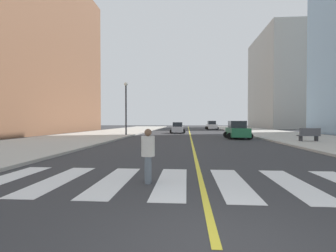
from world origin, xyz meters
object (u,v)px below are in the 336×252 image
at_px(pedestrian_crossing, 148,153).
at_px(street_lamp, 126,103).
at_px(park_bench, 309,135).
at_px(car_silver_nearest, 178,128).
at_px(car_white_third, 212,126).
at_px(car_green_second, 237,130).

xyz_separation_m(pedestrian_crossing, street_lamp, (-6.56, 23.86, 3.22)).
relative_size(park_bench, pedestrian_crossing, 1.13).
distance_m(car_silver_nearest, car_white_third, 18.94).
bearing_deg(park_bench, street_lamp, 59.38).
relative_size(car_silver_nearest, car_green_second, 0.90).
distance_m(pedestrian_crossing, street_lamp, 24.95).
height_order(car_white_third, park_bench, car_white_third).
bearing_deg(street_lamp, car_green_second, -16.99).
bearing_deg(car_white_third, pedestrian_crossing, 80.65).
bearing_deg(park_bench, car_green_second, 41.62).
xyz_separation_m(car_green_second, pedestrian_crossing, (-6.56, -19.85, 0.01)).
xyz_separation_m(car_green_second, park_bench, (5.11, -4.90, -0.20)).
xyz_separation_m(car_white_third, street_lamp, (-13.24, -25.12, 3.22)).
relative_size(car_silver_nearest, park_bench, 2.08).
height_order(car_green_second, car_white_third, car_white_third).
distance_m(car_white_third, street_lamp, 28.57).
bearing_deg(car_green_second, pedestrian_crossing, 72.14).
relative_size(car_white_third, pedestrian_crossing, 2.69).
bearing_deg(park_bench, car_white_third, 3.75).
xyz_separation_m(car_silver_nearest, park_bench, (11.93, -16.40, -0.11)).
relative_size(car_white_third, street_lamp, 0.66).
distance_m(car_silver_nearest, car_green_second, 13.38).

